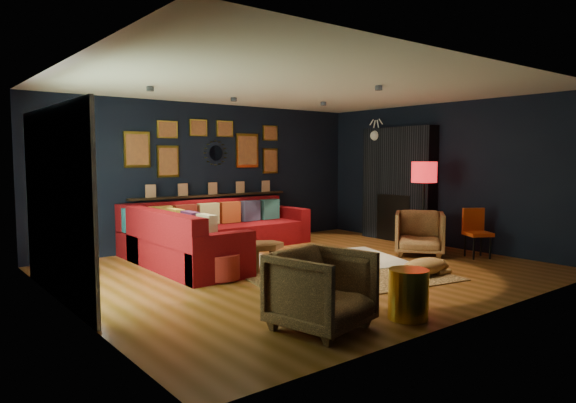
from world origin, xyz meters
TOP-DOWN VIEW (x-y plane):
  - floor at (0.00, 0.00)m, footprint 6.50×6.50m
  - room_walls at (0.00, 0.00)m, footprint 6.50×6.50m
  - sectional at (-0.61, 1.81)m, footprint 3.41×2.69m
  - ledge at (0.00, 2.68)m, footprint 3.20×0.12m
  - gallery_wall at (-0.01, 2.72)m, footprint 3.15×0.04m
  - sunburst_mirror at (0.10, 2.72)m, footprint 0.47×0.16m
  - fireplace at (3.09, 0.90)m, footprint 0.31×1.60m
  - deer_head at (3.14, 1.40)m, footprint 0.50×0.28m
  - sliding_door at (-3.22, 0.60)m, footprint 0.06×2.80m
  - ceiling_spots at (-0.00, 0.80)m, footprint 3.30×2.50m
  - shag_rug at (0.63, 0.23)m, footprint 2.64×2.24m
  - leopard_rug at (0.17, -0.69)m, footprint 2.91×2.31m
  - coffee_table at (-0.60, 0.34)m, footprint 0.86×0.73m
  - pouf at (-1.30, 0.20)m, footprint 0.50×0.50m
  - armchair_left at (-1.55, -2.05)m, footprint 0.95×0.91m
  - armchair_right at (2.21, -0.30)m, footprint 1.05×1.06m
  - gold_stool at (-0.64, -2.35)m, footprint 0.40×0.40m
  - orange_chair at (2.78, -0.98)m, footprint 0.51×0.51m
  - floor_lamp at (2.50, -0.15)m, footprint 0.43×0.43m
  - dog at (1.00, -1.31)m, footprint 1.10×0.61m

SIDE VIEW (x-z plane):
  - floor at x=0.00m, z-range 0.00..0.00m
  - leopard_rug at x=0.17m, z-range 0.00..0.01m
  - shag_rug at x=0.63m, z-range 0.00..0.03m
  - dog at x=1.00m, z-range 0.01..0.35m
  - pouf at x=-1.30m, z-range 0.03..0.35m
  - gold_stool at x=-0.64m, z-range 0.00..0.51m
  - sectional at x=-0.61m, z-range -0.11..0.75m
  - coffee_table at x=-0.60m, z-range 0.14..0.52m
  - armchair_right at x=2.21m, z-range 0.00..0.80m
  - armchair_left at x=-1.55m, z-range 0.00..0.83m
  - orange_chair at x=2.78m, z-range 0.07..0.86m
  - ledge at x=0.00m, z-range 0.90..0.94m
  - fireplace at x=3.09m, z-range -0.08..2.12m
  - sliding_door at x=-3.22m, z-range 0.00..2.20m
  - floor_lamp at x=2.50m, z-range 0.52..2.07m
  - room_walls at x=0.00m, z-range -1.66..4.84m
  - sunburst_mirror at x=0.10m, z-range 1.46..1.93m
  - gallery_wall at x=-0.01m, z-range 1.30..2.32m
  - deer_head at x=3.14m, z-range 1.83..2.28m
  - ceiling_spots at x=0.00m, z-range 2.53..2.59m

